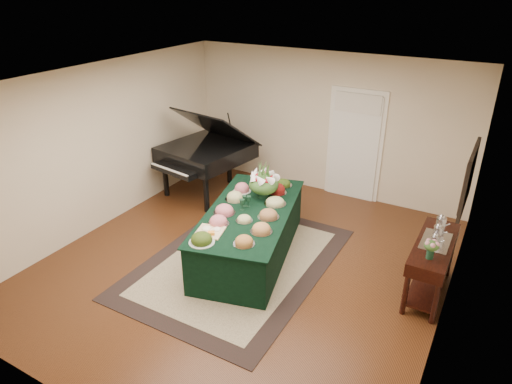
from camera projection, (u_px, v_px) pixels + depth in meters
The scene contains 14 objects.
ground at pixel (246, 262), 6.86m from camera, with size 6.00×6.00×0.00m, color black.
area_rug at pixel (238, 262), 6.86m from camera, with size 2.46×3.44×0.01m.
kitchen_doorway at pixel (354, 146), 8.49m from camera, with size 1.05×0.07×2.10m.
buffet_table at pixel (250, 233), 6.89m from camera, with size 1.76×2.73×0.77m.
food_platters at pixel (249, 208), 6.69m from camera, with size 1.18×2.43×0.12m.
cutting_board at pixel (210, 230), 6.15m from camera, with size 0.43×0.43×0.10m.
green_goblets at pixel (245, 202), 6.76m from camera, with size 0.13×0.22×0.18m.
floral_centerpiece at pixel (264, 181), 7.00m from camera, with size 0.48×0.48×0.48m.
grand_piano at pixel (206, 152), 8.68m from camera, with size 1.72×1.86×1.73m.
wicker_basket at pixel (239, 206), 8.24m from camera, with size 0.42×0.42×0.26m, color #A77543.
mahogany_sideboard at pixel (433, 254), 5.94m from camera, with size 0.45×1.36×0.80m.
tea_service at pixel (438, 233), 5.86m from camera, with size 0.34×0.58×0.30m.
pink_bouquet at pixel (431, 246), 5.47m from camera, with size 0.20×0.20×0.26m.
wall_painting at pixel (469, 178), 5.35m from camera, with size 0.05×0.95×0.75m.
Camera 1 is at (2.95, -4.92, 3.91)m, focal length 32.00 mm.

